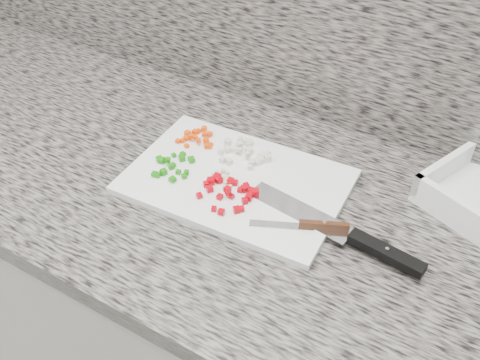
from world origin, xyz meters
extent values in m
cube|color=beige|center=(0.00, 1.44, 0.43)|extent=(3.92, 0.62, 0.86)
cube|color=slate|center=(0.00, 1.44, 0.88)|extent=(3.96, 0.64, 0.04)
cube|color=white|center=(0.01, 1.46, 0.91)|extent=(0.42, 0.29, 0.01)
cube|color=#F74605|center=(-0.15, 1.49, 0.92)|extent=(0.01, 0.01, 0.01)
cube|color=#F74605|center=(-0.15, 1.52, 0.92)|extent=(0.01, 0.01, 0.01)
cube|color=#F74605|center=(-0.11, 1.54, 0.92)|extent=(0.01, 0.01, 0.01)
cube|color=#F74605|center=(-0.11, 1.51, 0.92)|extent=(0.01, 0.01, 0.01)
cube|color=#F74605|center=(-0.12, 1.51, 0.92)|extent=(0.01, 0.01, 0.01)
cube|color=#F74605|center=(-0.14, 1.52, 0.92)|extent=(0.01, 0.01, 0.01)
cube|color=#F74605|center=(-0.09, 1.51, 0.92)|extent=(0.01, 0.01, 0.01)
cube|color=#F74605|center=(-0.14, 1.51, 0.92)|extent=(0.01, 0.01, 0.01)
cube|color=#F74605|center=(-0.09, 1.52, 0.92)|extent=(0.01, 0.01, 0.01)
cube|color=#F74605|center=(-0.13, 1.55, 0.92)|extent=(0.01, 0.01, 0.01)
cube|color=#F74605|center=(-0.09, 1.51, 0.92)|extent=(0.01, 0.01, 0.01)
cube|color=#F74605|center=(-0.10, 1.52, 0.92)|extent=(0.01, 0.01, 0.01)
cube|color=#F74605|center=(-0.14, 1.50, 0.92)|extent=(0.01, 0.01, 0.01)
cube|color=#F74605|center=(-0.13, 1.51, 0.93)|extent=(0.01, 0.01, 0.01)
cube|color=#F74605|center=(-0.14, 1.54, 0.92)|extent=(0.01, 0.01, 0.01)
cube|color=#F74605|center=(-0.13, 1.49, 0.92)|extent=(0.01, 0.01, 0.01)
cube|color=#F74605|center=(-0.11, 1.53, 0.92)|extent=(0.01, 0.01, 0.01)
cube|color=#F74605|center=(-0.15, 1.53, 0.92)|extent=(0.01, 0.01, 0.01)
cube|color=#F74605|center=(-0.09, 1.52, 0.92)|extent=(0.01, 0.01, 0.01)
cube|color=#F74605|center=(-0.15, 1.53, 0.92)|extent=(0.01, 0.01, 0.01)
cube|color=#F74605|center=(-0.14, 1.51, 0.92)|extent=(0.01, 0.01, 0.01)
cube|color=#F74605|center=(-0.13, 1.54, 0.92)|extent=(0.01, 0.01, 0.01)
cube|color=beige|center=(0.02, 1.53, 0.92)|extent=(0.02, 0.02, 0.01)
cube|color=beige|center=(0.02, 1.54, 0.92)|extent=(0.01, 0.01, 0.01)
cube|color=beige|center=(0.02, 1.51, 0.92)|extent=(0.01, 0.01, 0.01)
cube|color=beige|center=(-0.02, 1.52, 0.93)|extent=(0.01, 0.01, 0.01)
cube|color=beige|center=(-0.05, 1.52, 0.92)|extent=(0.02, 0.02, 0.01)
cube|color=beige|center=(0.03, 1.53, 0.92)|extent=(0.02, 0.02, 0.01)
cube|color=beige|center=(-0.03, 1.53, 0.93)|extent=(0.02, 0.02, 0.01)
cube|color=beige|center=(-0.06, 1.51, 0.92)|extent=(0.01, 0.01, 0.01)
cube|color=beige|center=(0.01, 1.51, 0.92)|extent=(0.01, 0.01, 0.01)
cube|color=beige|center=(0.02, 1.49, 0.92)|extent=(0.01, 0.01, 0.01)
cube|color=beige|center=(0.02, 1.52, 0.92)|extent=(0.01, 0.01, 0.01)
cube|color=beige|center=(0.03, 1.52, 0.92)|extent=(0.02, 0.02, 0.01)
cube|color=beige|center=(0.00, 1.52, 0.93)|extent=(0.01, 0.01, 0.01)
cube|color=beige|center=(-0.03, 1.56, 0.92)|extent=(0.02, 0.02, 0.01)
cube|color=beige|center=(-0.03, 1.49, 0.92)|extent=(0.02, 0.02, 0.01)
cube|color=beige|center=(-0.06, 1.54, 0.92)|extent=(0.02, 0.02, 0.01)
cube|color=beige|center=(-0.01, 1.54, 0.92)|extent=(0.02, 0.02, 0.01)
cube|color=beige|center=(-0.04, 1.56, 0.92)|extent=(0.01, 0.01, 0.01)
cube|color=beige|center=(-0.03, 1.53, 0.92)|extent=(0.01, 0.01, 0.01)
cube|color=beige|center=(-0.02, 1.56, 0.92)|extent=(0.01, 0.01, 0.01)
cube|color=beige|center=(-0.04, 1.49, 0.92)|extent=(0.01, 0.01, 0.01)
cube|color=beige|center=(0.03, 1.55, 0.92)|extent=(0.01, 0.01, 0.01)
cube|color=beige|center=(0.02, 1.53, 0.92)|extent=(0.02, 0.02, 0.01)
cube|color=beige|center=(-0.02, 1.56, 0.92)|extent=(0.01, 0.01, 0.01)
cube|color=#18800B|center=(-0.09, 1.39, 0.92)|extent=(0.01, 0.01, 0.01)
cube|color=#18800B|center=(-0.11, 1.42, 0.92)|extent=(0.01, 0.01, 0.01)
cube|color=#18800B|center=(-0.12, 1.38, 0.92)|extent=(0.01, 0.01, 0.01)
cube|color=#18800B|center=(-0.08, 1.42, 0.92)|extent=(0.01, 0.01, 0.01)
cube|color=#18800B|center=(-0.14, 1.43, 0.92)|extent=(0.01, 0.01, 0.01)
cube|color=#18800B|center=(-0.14, 1.42, 0.92)|extent=(0.01, 0.01, 0.01)
cube|color=#18800B|center=(-0.11, 1.45, 0.92)|extent=(0.02, 0.02, 0.01)
cube|color=#18800B|center=(-0.12, 1.40, 0.92)|extent=(0.01, 0.01, 0.01)
cube|color=#18800B|center=(-0.13, 1.42, 0.93)|extent=(0.01, 0.01, 0.01)
cube|color=#18800B|center=(-0.15, 1.42, 0.92)|extent=(0.02, 0.02, 0.01)
cube|color=#18800B|center=(-0.09, 1.46, 0.92)|extent=(0.02, 0.02, 0.01)
cube|color=#18800B|center=(-0.12, 1.40, 0.92)|extent=(0.02, 0.02, 0.01)
cube|color=#18800B|center=(-0.08, 1.41, 0.92)|extent=(0.01, 0.01, 0.01)
cube|color=#18800B|center=(-0.13, 1.45, 0.92)|extent=(0.01, 0.01, 0.01)
cube|color=#18800B|center=(-0.11, 1.42, 0.92)|extent=(0.02, 0.02, 0.01)
cube|color=#18800B|center=(-0.09, 1.41, 0.92)|extent=(0.01, 0.01, 0.01)
cube|color=#18800B|center=(-0.13, 1.38, 0.92)|extent=(0.01, 0.01, 0.01)
cube|color=#18800B|center=(-0.12, 1.46, 0.92)|extent=(0.01, 0.01, 0.01)
cube|color=#B9020E|center=(0.03, 1.36, 0.92)|extent=(0.01, 0.01, 0.01)
cube|color=#B9020E|center=(0.05, 1.38, 0.92)|extent=(0.02, 0.02, 0.01)
cube|color=#B9020E|center=(0.06, 1.42, 0.92)|extent=(0.01, 0.01, 0.01)
cube|color=#B9020E|center=(0.02, 1.44, 0.92)|extent=(0.01, 0.01, 0.01)
cube|color=#B9020E|center=(0.01, 1.43, 0.92)|extent=(0.01, 0.01, 0.01)
cube|color=#B9020E|center=(0.01, 1.39, 0.92)|extent=(0.01, 0.01, 0.01)
cube|color=#B9020E|center=(0.02, 1.41, 0.93)|extent=(0.01, 0.01, 0.01)
cube|color=#B9020E|center=(0.06, 1.39, 0.92)|extent=(0.01, 0.01, 0.01)
cube|color=#B9020E|center=(0.02, 1.36, 0.92)|extent=(0.01, 0.01, 0.01)
cube|color=#B9020E|center=(-0.03, 1.42, 0.92)|extent=(0.01, 0.01, 0.01)
cube|color=#B9020E|center=(-0.02, 1.40, 0.92)|extent=(0.02, 0.02, 0.01)
cube|color=#B9020E|center=(-0.02, 1.42, 0.92)|extent=(0.02, 0.02, 0.01)
cube|color=#B9020E|center=(-0.01, 1.43, 0.92)|extent=(0.01, 0.01, 0.01)
cube|color=#B9020E|center=(0.04, 1.44, 0.92)|extent=(0.01, 0.01, 0.01)
cube|color=#B9020E|center=(0.06, 1.44, 0.92)|extent=(0.02, 0.02, 0.01)
cube|color=#B9020E|center=(0.06, 1.41, 0.92)|extent=(0.01, 0.01, 0.01)
cube|color=#B9020E|center=(0.03, 1.41, 0.92)|extent=(0.01, 0.01, 0.01)
cube|color=#B9020E|center=(-0.03, 1.41, 0.92)|extent=(0.01, 0.01, 0.01)
cube|color=#B9020E|center=(0.02, 1.40, 0.93)|extent=(0.01, 0.01, 0.01)
cube|color=#B9020E|center=(-0.02, 1.38, 0.92)|extent=(0.01, 0.01, 0.01)
cube|color=#B9020E|center=(-0.02, 1.43, 0.92)|extent=(0.01, 0.01, 0.01)
cube|color=#B9020E|center=(0.06, 1.43, 0.92)|extent=(0.01, 0.01, 0.01)
cube|color=#B9020E|center=(0.04, 1.43, 0.92)|extent=(0.02, 0.02, 0.01)
cube|color=#B9020E|center=(0.01, 1.44, 0.92)|extent=(0.01, 0.01, 0.01)
cube|color=#B9020E|center=(-0.02, 1.44, 0.92)|extent=(0.02, 0.02, 0.01)
cube|color=#B9020E|center=(-0.02, 1.44, 0.92)|extent=(0.01, 0.01, 0.01)
cube|color=#B9020E|center=(0.03, 1.43, 0.92)|extent=(0.01, 0.01, 0.01)
cube|color=#B9020E|center=(0.05, 1.44, 0.92)|extent=(0.01, 0.01, 0.01)
cube|color=beige|center=(-0.02, 1.46, 0.92)|extent=(0.01, 0.01, 0.01)
cube|color=beige|center=(-0.01, 1.46, 0.92)|extent=(0.01, 0.01, 0.01)
cube|color=beige|center=(0.00, 1.44, 0.92)|extent=(0.01, 0.01, 0.01)
cube|color=beige|center=(0.01, 1.43, 0.92)|extent=(0.01, 0.01, 0.01)
cube|color=beige|center=(0.01, 1.45, 0.92)|extent=(0.01, 0.01, 0.01)
cube|color=beige|center=(0.00, 1.42, 0.92)|extent=(0.01, 0.01, 0.01)
cube|color=beige|center=(-0.03, 1.44, 0.92)|extent=(0.01, 0.01, 0.01)
cube|color=beige|center=(0.00, 1.44, 0.92)|extent=(0.01, 0.01, 0.01)
cube|color=beige|center=(-0.01, 1.44, 0.92)|extent=(0.01, 0.01, 0.01)
cube|color=beige|center=(-0.03, 1.45, 0.92)|extent=(0.01, 0.01, 0.00)
cube|color=beige|center=(0.00, 1.43, 0.92)|extent=(0.01, 0.01, 0.01)
cube|color=white|center=(0.15, 1.43, 0.91)|extent=(0.20, 0.07, 0.00)
cube|color=black|center=(0.31, 1.41, 0.92)|extent=(0.13, 0.04, 0.02)
cylinder|color=white|center=(0.31, 1.41, 0.93)|extent=(0.01, 0.01, 0.00)
cube|color=white|center=(0.13, 1.38, 0.91)|extent=(0.08, 0.05, 0.00)
cube|color=#452511|center=(0.20, 1.42, 0.92)|extent=(0.08, 0.04, 0.02)
cylinder|color=white|center=(0.20, 1.42, 0.93)|extent=(0.01, 0.01, 0.00)
cube|color=white|center=(0.35, 1.67, 0.94)|extent=(0.09, 0.19, 0.04)
camera|label=1|loc=(0.40, 0.80, 1.57)|focal=40.00mm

